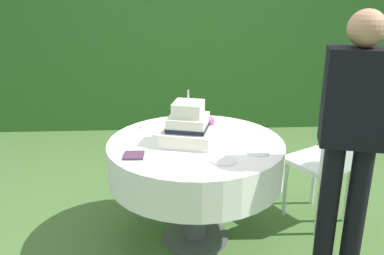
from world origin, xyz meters
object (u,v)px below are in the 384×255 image
cake_table (196,161)px  standing_person (353,132)px  serving_plate_far (258,152)px  napkin_stack (134,155)px  serving_plate_right (224,161)px  wedding_cake (189,127)px  serving_plate_near (147,127)px  garden_chair (329,157)px  serving_plate_left (220,126)px

cake_table → standing_person: bearing=-23.5°
serving_plate_far → napkin_stack: napkin_stack is taller
serving_plate_right → standing_person: (0.72, -0.06, 0.19)m
wedding_cake → serving_plate_near: (-0.29, 0.30, -0.10)m
serving_plate_near → serving_plate_far: 0.87m
garden_chair → serving_plate_far: bearing=-149.1°
cake_table → napkin_stack: size_ratio=9.56×
cake_table → napkin_stack: 0.47m
wedding_cake → serving_plate_near: wedding_cake is taller
serving_plate_left → serving_plate_right: same height
serving_plate_far → garden_chair: (0.60, 0.36, -0.20)m
cake_table → serving_plate_left: size_ratio=10.85×
garden_chair → serving_plate_right: bearing=-149.9°
serving_plate_near → serving_plate_far: bearing=-35.7°
serving_plate_far → serving_plate_near: bearing=144.3°
wedding_cake → serving_plate_near: size_ratio=3.82×
cake_table → standing_person: 1.00m
serving_plate_left → standing_person: standing_person is taller
serving_plate_right → napkin_stack: napkin_stack is taller
serving_plate_right → garden_chair: garden_chair is taller
serving_plate_left → wedding_cake: bearing=-130.3°
cake_table → serving_plate_near: bearing=137.7°
cake_table → garden_chair: size_ratio=1.30×
wedding_cake → napkin_stack: bearing=-146.7°
standing_person → cake_table: bearing=156.5°
cake_table → standing_person: standing_person is taller
serving_plate_left → serving_plate_near: bearing=178.2°
napkin_stack → garden_chair: bearing=15.5°
serving_plate_right → cake_table: bearing=114.5°
serving_plate_near → garden_chair: garden_chair is taller
cake_table → serving_plate_far: bearing=-28.7°
standing_person → serving_plate_near: bearing=150.5°
serving_plate_right → napkin_stack: (-0.53, 0.10, 0.00)m
cake_table → garden_chair: (0.97, 0.16, -0.06)m
serving_plate_near → serving_plate_left: same height
cake_table → wedding_cake: size_ratio=3.00×
garden_chair → napkin_stack: bearing=-164.5°
serving_plate_far → serving_plate_left: (-0.18, 0.49, 0.00)m
serving_plate_left → garden_chair: bearing=-9.5°
cake_table → serving_plate_right: bearing=-65.5°
serving_plate_left → garden_chair: size_ratio=0.12×
wedding_cake → garden_chair: (1.01, 0.15, -0.30)m
serving_plate_far → garden_chair: bearing=30.9°
serving_plate_far → serving_plate_right: (-0.22, -0.12, 0.00)m
garden_chair → serving_plate_near: bearing=173.6°
cake_table → serving_plate_right: 0.38m
serving_plate_far → standing_person: standing_person is taller
wedding_cake → serving_plate_near: bearing=133.8°
serving_plate_near → standing_person: bearing=-29.5°
wedding_cake → standing_person: (0.91, -0.38, 0.09)m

